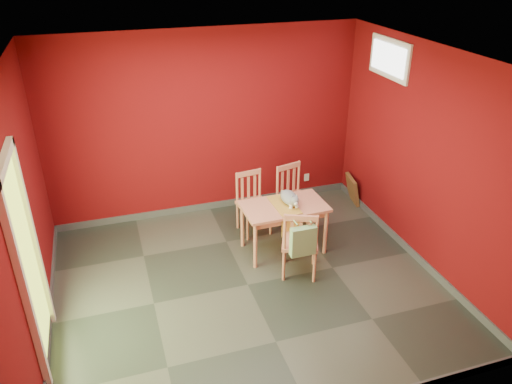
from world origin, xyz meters
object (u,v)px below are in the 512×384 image
object	(u,v)px
tote_bag	(303,241)
cat	(289,196)
chair_far_right	(293,196)
dining_table	(284,211)
chair_near	(300,242)
chair_far_left	(253,202)
picture_frame	(352,189)

from	to	relation	value
tote_bag	cat	size ratio (longest dim) A/B	1.02
tote_bag	chair_far_right	bearing A→B (deg)	72.61
dining_table	chair_near	distance (m)	0.59
dining_table	cat	size ratio (longest dim) A/B	2.61
dining_table	tote_bag	world-z (taller)	tote_bag
dining_table	chair_near	xyz separation A→B (m)	(-0.01, -0.57, -0.12)
chair_far_left	cat	xyz separation A→B (m)	(0.32, -0.56, 0.33)
tote_bag	chair_near	bearing A→B (deg)	75.31
dining_table	cat	xyz separation A→B (m)	(0.08, 0.04, 0.19)
chair_near	picture_frame	bearing A→B (deg)	44.90
chair_near	tote_bag	distance (m)	0.26
dining_table	picture_frame	size ratio (longest dim) A/B	2.49
chair_far_left	chair_near	bearing A→B (deg)	-79.05
chair_far_right	chair_near	distance (m)	1.19
tote_bag	dining_table	bearing A→B (deg)	85.42
tote_bag	cat	distance (m)	0.85
chair_far_right	tote_bag	bearing A→B (deg)	-107.39
chair_far_left	tote_bag	xyz separation A→B (m)	(0.17, -1.39, 0.18)
chair_near	cat	size ratio (longest dim) A/B	2.20
chair_near	dining_table	bearing A→B (deg)	89.21
dining_table	picture_frame	world-z (taller)	dining_table
tote_bag	cat	xyz separation A→B (m)	(0.15, 0.83, 0.16)
chair_far_right	cat	world-z (taller)	chair_far_right
chair_far_left	picture_frame	size ratio (longest dim) A/B	1.99
chair_far_right	picture_frame	world-z (taller)	chair_far_right
chair_far_right	cat	distance (m)	0.66
chair_far_left	cat	size ratio (longest dim) A/B	2.08
chair_far_right	tote_bag	world-z (taller)	chair_far_right
dining_table	chair_far_left	size ratio (longest dim) A/B	1.25
dining_table	chair_far_left	distance (m)	0.66
picture_frame	tote_bag	bearing A→B (deg)	-132.42
tote_bag	chair_far_left	bearing A→B (deg)	97.11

